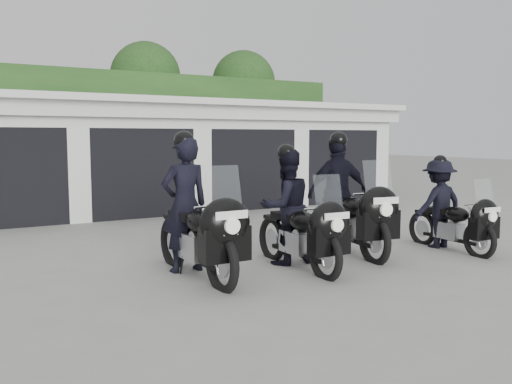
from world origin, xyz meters
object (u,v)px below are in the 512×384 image
police_bike_c (344,199)px  police_bike_d (445,208)px  police_bike_b (293,214)px  police_bike_a (195,217)px

police_bike_c → police_bike_d: 1.85m
police_bike_c → police_bike_d: bearing=-15.6°
police_bike_b → police_bike_c: police_bike_c is taller
police_bike_b → police_bike_d: 3.09m
police_bike_c → police_bike_d: size_ratio=1.24×
police_bike_b → police_bike_a: bearing=174.2°
police_bike_a → police_bike_c: (2.94, 0.29, 0.06)m
police_bike_b → police_bike_c: size_ratio=0.91×
police_bike_a → police_bike_d: police_bike_a is taller
police_bike_c → police_bike_d: (1.69, -0.75, -0.18)m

